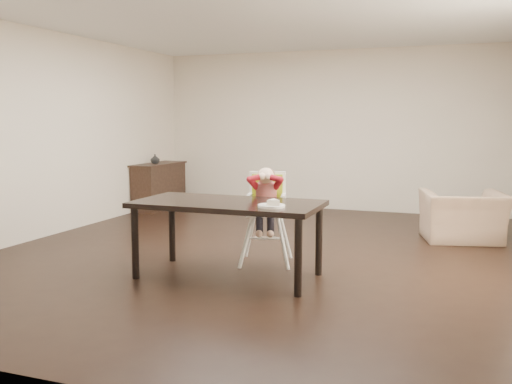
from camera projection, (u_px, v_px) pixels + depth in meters
ground at (262, 253)px, 6.61m from camera, size 7.00×7.00×0.00m
room_walls at (262, 91)px, 6.37m from camera, size 6.02×7.02×2.71m
dining_table at (228, 210)px, 5.54m from camera, size 1.80×0.90×0.75m
high_chair at (266, 196)px, 6.09m from camera, size 0.52×0.52×1.03m
plate at (272, 205)px, 5.16m from camera, size 0.29×0.29×0.07m
armchair at (463, 208)px, 7.21m from camera, size 1.10×0.85×0.85m
sideboard at (159, 186)px, 9.83m from camera, size 0.44×1.26×0.79m
vase at (155, 159)px, 9.67m from camera, size 0.21×0.21×0.16m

